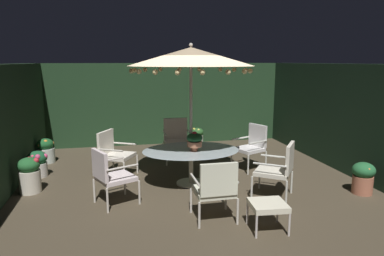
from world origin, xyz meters
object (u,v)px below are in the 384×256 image
object	(u,v)px
ottoman_footrest	(268,206)
potted_plant_right_far	(260,133)
patio_umbrella	(191,57)
potted_plant_back_center	(46,151)
potted_plant_back_left	(363,177)
centerpiece_planter	(195,140)
potted_plant_left_near	(38,163)
potted_plant_right_near	(29,174)
patio_chair_east	(216,187)
patio_chair_southeast	(279,167)
patio_chair_southwest	(177,137)
potted_plant_back_right	(198,136)
patio_chair_northeast	(110,174)
patio_dining_table	(191,155)
patio_chair_north	(113,151)
patio_chair_south	(252,144)

from	to	relation	value
ottoman_footrest	potted_plant_right_far	size ratio (longest dim) A/B	1.00
patio_umbrella	potted_plant_back_center	xyz separation A→B (m)	(-3.10, 2.20, -2.18)
patio_umbrella	potted_plant_back_left	distance (m)	3.86
ottoman_footrest	potted_plant_back_left	world-z (taller)	potted_plant_back_left
centerpiece_planter	potted_plant_right_far	distance (m)	4.31
ottoman_footrest	potted_plant_left_near	bearing A→B (deg)	139.05
potted_plant_right_near	patio_chair_east	bearing A→B (deg)	-31.88
patio_chair_southeast	potted_plant_right_near	world-z (taller)	patio_chair_southeast
patio_umbrella	patio_chair_southwest	size ratio (longest dim) A/B	2.66
centerpiece_planter	patio_chair_east	bearing A→B (deg)	-91.00
potted_plant_back_right	potted_plant_right_far	distance (m)	1.91
patio_umbrella	patio_chair_northeast	world-z (taller)	patio_umbrella
patio_chair_southwest	potted_plant_back_center	size ratio (longest dim) A/B	1.76
patio_dining_table	potted_plant_back_center	world-z (taller)	patio_dining_table
patio_chair_north	potted_plant_right_near	world-z (taller)	patio_chair_north
potted_plant_back_right	patio_chair_northeast	bearing A→B (deg)	-121.27
centerpiece_planter	potted_plant_right_near	size ratio (longest dim) A/B	0.57
patio_chair_south	potted_plant_left_near	bearing A→B (deg)	174.71
ottoman_footrest	potted_plant_right_near	world-z (taller)	potted_plant_right_near
potted_plant_right_far	patio_chair_southeast	bearing A→B (deg)	-108.87
patio_umbrella	potted_plant_back_left	size ratio (longest dim) A/B	4.65
ottoman_footrest	potted_plant_back_center	distance (m)	5.74
patio_dining_table	potted_plant_back_left	world-z (taller)	patio_dining_table
potted_plant_back_left	ottoman_footrest	bearing A→B (deg)	-157.35
patio_umbrella	potted_plant_left_near	world-z (taller)	patio_umbrella
patio_chair_southeast	potted_plant_back_center	distance (m)	5.51
potted_plant_back_center	potted_plant_back_left	world-z (taller)	potted_plant_back_left
patio_chair_east	potted_plant_back_center	distance (m)	5.00
patio_chair_east	potted_plant_right_near	world-z (taller)	patio_chair_east
patio_chair_east	potted_plant_right_far	bearing A→B (deg)	60.10
patio_chair_northeast	patio_chair_south	distance (m)	3.40
ottoman_footrest	potted_plant_back_left	bearing A→B (deg)	22.65
patio_dining_table	patio_umbrella	xyz separation A→B (m)	(-0.00, -0.00, 1.88)
potted_plant_right_far	potted_plant_left_near	distance (m)	6.19
centerpiece_planter	potted_plant_left_near	bearing A→B (deg)	158.13
patio_umbrella	patio_chair_east	distance (m)	2.58
patio_umbrella	ottoman_footrest	bearing A→B (deg)	-72.33
potted_plant_back_center	potted_plant_right_far	distance (m)	5.96
patio_chair_southwest	potted_plant_right_near	distance (m)	3.39
potted_plant_back_right	potted_plant_left_near	bearing A→B (deg)	-151.49
patio_umbrella	potted_plant_back_center	bearing A→B (deg)	144.64
potted_plant_back_center	potted_plant_back_right	size ratio (longest dim) A/B	1.21
patio_chair_north	potted_plant_right_near	distance (m)	1.66
patio_chair_southeast	potted_plant_back_left	size ratio (longest dim) A/B	1.70
patio_chair_south	potted_plant_back_right	world-z (taller)	patio_chair_south
patio_chair_north	patio_chair_southwest	distance (m)	1.74
potted_plant_right_near	potted_plant_left_near	xyz separation A→B (m)	(-0.05, 0.94, -0.06)
centerpiece_planter	potted_plant_back_center	size ratio (longest dim) A/B	0.65
patio_chair_north	patio_chair_east	world-z (taller)	patio_chair_north
potted_plant_right_near	ottoman_footrest	bearing A→B (deg)	-32.00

